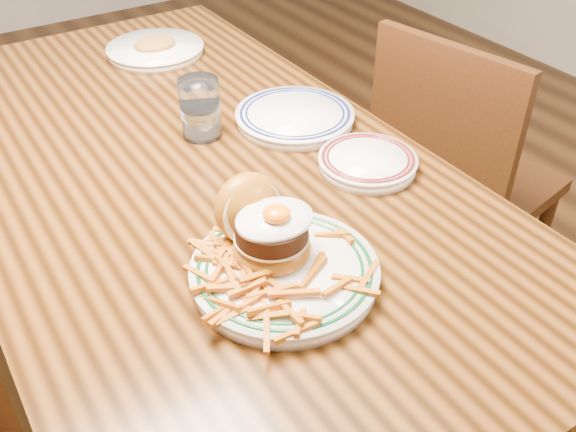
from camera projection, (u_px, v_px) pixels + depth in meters
floor at (215, 399)px, 1.71m from camera, size 6.00×6.00×0.00m
table at (193, 198)px, 1.31m from camera, size 0.85×1.60×0.75m
chair_right at (456, 178)px, 1.72m from camera, size 0.48×0.48×0.87m
main_plate at (278, 256)px, 0.97m from camera, size 0.29×0.30×0.14m
side_plate at (368, 161)px, 1.23m from camera, size 0.19×0.19×0.03m
rear_plate at (295, 116)px, 1.37m from camera, size 0.26×0.26×0.03m
water_glass at (201, 112)px, 1.31m from camera, size 0.08×0.08×0.12m
far_plate at (155, 49)px, 1.67m from camera, size 0.25×0.25×0.05m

